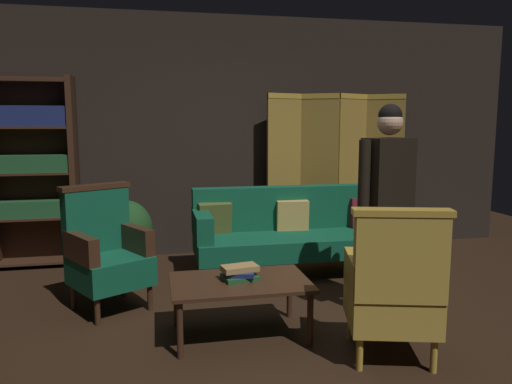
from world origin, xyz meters
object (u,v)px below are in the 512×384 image
(potted_plant, at_px, (127,235))
(armchair_gilt_accent, at_px, (393,288))
(folding_screen, at_px, (335,171))
(standing_figure, at_px, (387,191))
(bookshelf, at_px, (33,168))
(coffee_table, at_px, (240,287))
(armchair_wing_left, at_px, (106,251))
(book_tan_leather, at_px, (240,268))
(book_navy_cloth, at_px, (240,273))
(book_green_cloth, at_px, (240,277))
(velvet_couch, at_px, (295,229))

(potted_plant, bearing_deg, armchair_gilt_accent, -48.90)
(folding_screen, relative_size, armchair_gilt_accent, 1.83)
(standing_figure, bearing_deg, potted_plant, 147.38)
(bookshelf, height_order, coffee_table, bookshelf)
(potted_plant, bearing_deg, armchair_wing_left, -100.17)
(bookshelf, relative_size, book_tan_leather, 7.92)
(coffee_table, distance_m, potted_plant, 1.74)
(armchair_gilt_accent, relative_size, standing_figure, 0.61)
(potted_plant, height_order, book_navy_cloth, potted_plant)
(standing_figure, height_order, book_navy_cloth, standing_figure)
(potted_plant, xyz_separation_m, book_green_cloth, (0.88, -1.47, -0.03))
(bookshelf, xyz_separation_m, book_tan_leather, (1.87, -2.19, -0.58))
(armchair_gilt_accent, bearing_deg, coffee_table, 148.62)
(coffee_table, height_order, standing_figure, standing_figure)
(standing_figure, relative_size, book_navy_cloth, 8.06)
(coffee_table, bearing_deg, bookshelf, 130.07)
(book_tan_leather, bearing_deg, standing_figure, 6.32)
(book_green_cloth, height_order, book_tan_leather, book_tan_leather)
(standing_figure, bearing_deg, armchair_gilt_accent, -112.32)
(book_green_cloth, xyz_separation_m, book_tan_leather, (0.00, 0.00, 0.07))
(coffee_table, height_order, potted_plant, potted_plant)
(book_green_cloth, xyz_separation_m, book_navy_cloth, (0.00, 0.00, 0.03))
(folding_screen, xyz_separation_m, bookshelf, (-3.40, 0.03, 0.10))
(armchair_wing_left, xyz_separation_m, potted_plant, (0.13, 0.71, -0.03))
(bookshelf, height_order, book_navy_cloth, bookshelf)
(velvet_couch, height_order, book_green_cloth, velvet_couch)
(armchair_wing_left, relative_size, book_green_cloth, 4.26)
(folding_screen, distance_m, coffee_table, 2.74)
(standing_figure, relative_size, book_green_cloth, 6.97)
(standing_figure, bearing_deg, coffee_table, -172.51)
(standing_figure, xyz_separation_m, book_tan_leather, (-1.21, -0.13, -0.52))
(standing_figure, xyz_separation_m, potted_plant, (-2.09, 1.34, -0.56))
(folding_screen, distance_m, potted_plant, 2.56)
(folding_screen, height_order, book_navy_cloth, folding_screen)
(book_navy_cloth, height_order, book_tan_leather, book_tan_leather)
(velvet_couch, xyz_separation_m, book_navy_cloth, (-0.83, -1.45, 0.02))
(armchair_gilt_accent, distance_m, book_tan_leather, 1.08)
(coffee_table, distance_m, book_navy_cloth, 0.10)
(potted_plant, bearing_deg, bookshelf, 143.98)
(velvet_couch, bearing_deg, coffee_table, -119.65)
(bookshelf, bearing_deg, velvet_couch, -15.34)
(folding_screen, distance_m, book_green_cloth, 2.70)
(coffee_table, distance_m, book_tan_leather, 0.13)
(velvet_couch, xyz_separation_m, armchair_gilt_accent, (0.08, -2.03, 0.04))
(armchair_gilt_accent, bearing_deg, folding_screen, 77.22)
(folding_screen, bearing_deg, book_tan_leather, -125.49)
(bookshelf, bearing_deg, standing_figure, -33.74)
(book_navy_cloth, bearing_deg, book_green_cloth, 0.00)
(velvet_couch, bearing_deg, standing_figure, -74.07)
(book_navy_cloth, distance_m, book_tan_leather, 0.04)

